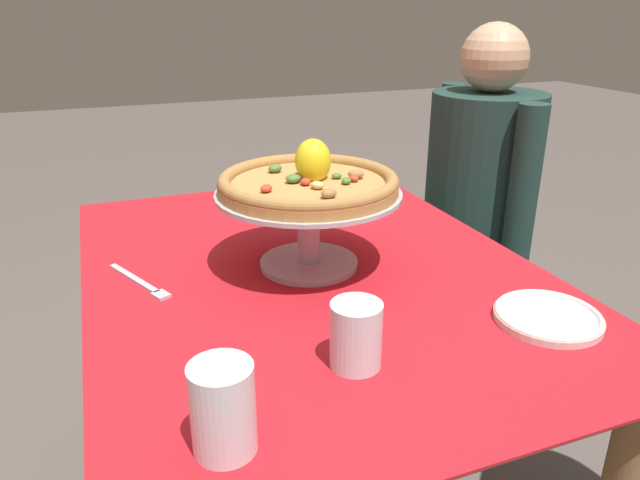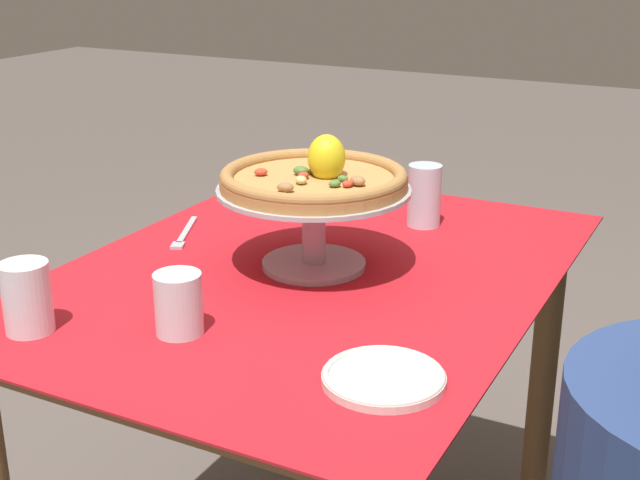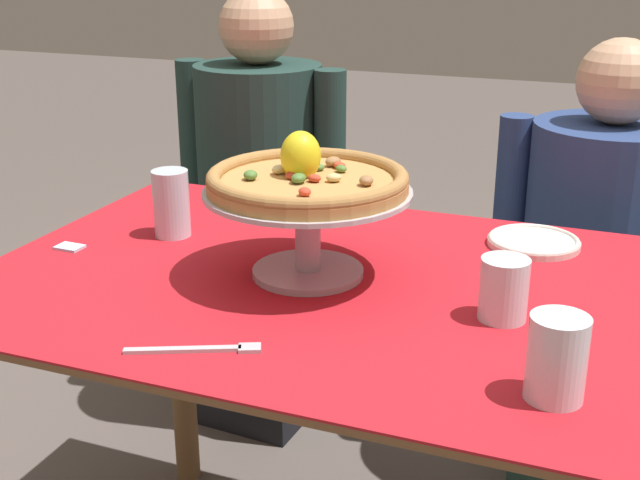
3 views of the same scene
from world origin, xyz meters
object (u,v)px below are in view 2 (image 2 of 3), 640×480
water_glass_side_right (179,307)px  side_plate (384,377)px  water_glass_front_right (27,302)px  dinner_fork (185,234)px  sugar_packet (391,198)px  water_glass_side_left (424,200)px  pizza (316,177)px  pizza_stand (315,215)px

water_glass_side_right → side_plate: size_ratio=0.57×
side_plate → water_glass_front_right: bearing=-79.7°
water_glass_front_right → side_plate: (-0.10, 0.56, -0.04)m
water_glass_side_right → water_glass_front_right: bearing=-64.4°
dinner_fork → sugar_packet: (-0.43, 0.27, -0.00)m
water_glass_side_left → side_plate: (0.67, 0.20, -0.05)m
pizza → water_glass_side_left: bearing=164.6°
water_glass_side_left → water_glass_side_right: water_glass_side_left is taller
water_glass_side_left → side_plate: water_glass_side_left is taller
water_glass_front_right → water_glass_side_left: (-0.77, 0.36, 0.01)m
side_plate → pizza: bearing=-140.3°
pizza_stand → water_glass_side_right: size_ratio=3.60×
pizza → water_glass_side_left: (-0.32, 0.09, -0.12)m
pizza_stand → dinner_fork: pizza_stand is taller
side_plate → sugar_packet: 0.87m
water_glass_side_left → water_glass_side_right: bearing=-12.4°
pizza_stand → water_glass_side_left: pizza_stand is taller
pizza_stand → water_glass_side_right: bearing=-9.5°
side_plate → pizza_stand: bearing=-140.1°
pizza → water_glass_side_right: pizza is taller
side_plate → water_glass_side_right: bearing=-90.1°
pizza_stand → water_glass_front_right: (0.44, -0.27, -0.05)m
side_plate → sugar_packet: bearing=-157.7°
pizza_stand → dinner_fork: size_ratio=1.92×
dinner_fork → water_glass_side_left: bearing=125.2°
dinner_fork → water_glass_side_right: bearing=34.9°
water_glass_front_right → water_glass_side_left: 0.85m
pizza → water_glass_front_right: size_ratio=2.99×
water_glass_side_right → side_plate: 0.35m
dinner_fork → pizza: bearing=84.2°
pizza → side_plate: 0.48m
water_glass_front_right → water_glass_side_right: (-0.10, 0.21, -0.00)m
pizza_stand → water_glass_front_right: pizza_stand is taller
pizza → sugar_packet: 0.50m
water_glass_side_left → water_glass_side_right: size_ratio=1.33×
pizza_stand → sugar_packet: size_ratio=7.05×
water_glass_side_right → sugar_packet: water_glass_side_right is taller
pizza_stand → sugar_packet: bearing=-174.4°
pizza_stand → water_glass_side_left: size_ratio=2.70×
dinner_fork → sugar_packet: bearing=147.6°
pizza → water_glass_side_left: 0.35m
water_glass_side_right → side_plate: bearing=89.9°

